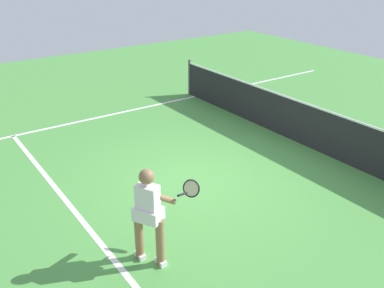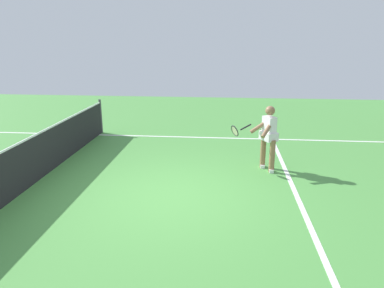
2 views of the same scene
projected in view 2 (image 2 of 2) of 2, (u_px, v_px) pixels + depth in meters
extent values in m
plane|color=#4C9342|center=(171.00, 195.00, 7.29)|extent=(25.05, 25.05, 0.00)
cube|color=white|center=(299.00, 200.00, 7.05)|extent=(8.87, 0.10, 0.01)
cube|color=white|center=(192.00, 137.00, 11.52)|extent=(0.10, 17.27, 0.01)
cylinder|color=#4C4C51|center=(101.00, 116.00, 11.93)|extent=(0.08, 0.08, 1.12)
cube|color=#232326|center=(23.00, 167.00, 7.42)|extent=(9.39, 0.02, 1.00)
cube|color=white|center=(20.00, 143.00, 7.28)|extent=(9.39, 0.02, 0.04)
cylinder|color=#8C6647|center=(272.00, 156.00, 8.43)|extent=(0.13, 0.13, 0.78)
cylinder|color=#8C6647|center=(263.00, 152.00, 8.75)|extent=(0.13, 0.13, 0.78)
cube|color=white|center=(271.00, 170.00, 8.53)|extent=(0.20, 0.10, 0.08)
cube|color=white|center=(262.00, 166.00, 8.85)|extent=(0.20, 0.10, 0.08)
cube|color=white|center=(269.00, 128.00, 8.41)|extent=(0.38, 0.33, 0.52)
cube|color=white|center=(269.00, 136.00, 8.46)|extent=(0.49, 0.44, 0.20)
sphere|color=#8C6647|center=(270.00, 111.00, 8.29)|extent=(0.22, 0.22, 0.22)
cylinder|color=#8C6647|center=(268.00, 129.00, 8.21)|extent=(0.44, 0.35, 0.37)
cylinder|color=#8C6647|center=(260.00, 126.00, 8.47)|extent=(0.13, 0.48, 0.37)
cylinder|color=black|center=(246.00, 127.00, 8.54)|extent=(0.18, 0.27, 0.14)
torus|color=black|center=(235.00, 131.00, 8.44)|extent=(0.31, 0.25, 0.28)
cylinder|color=beige|center=(235.00, 131.00, 8.44)|extent=(0.25, 0.20, 0.23)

